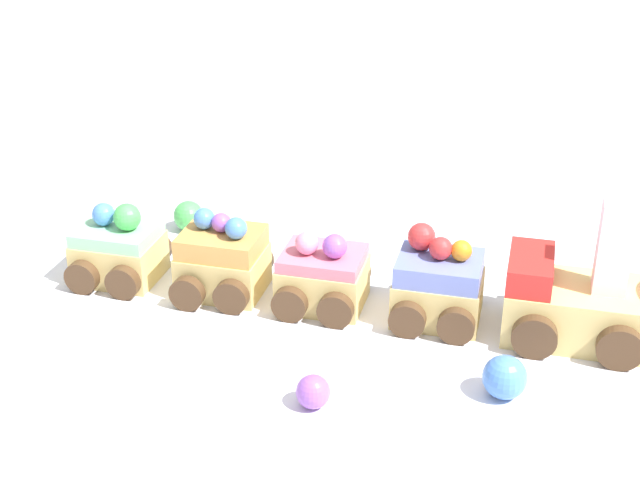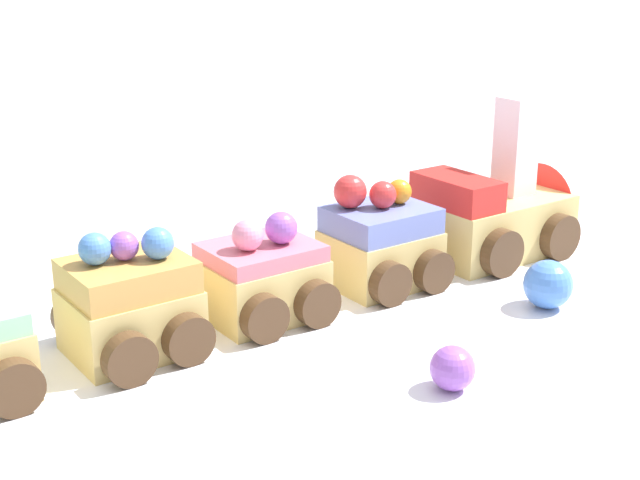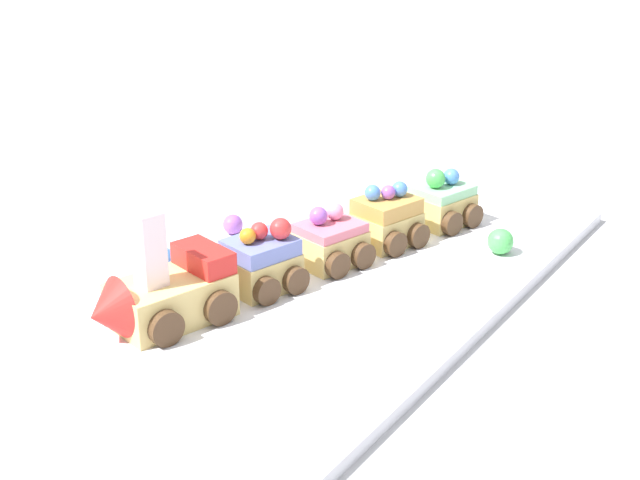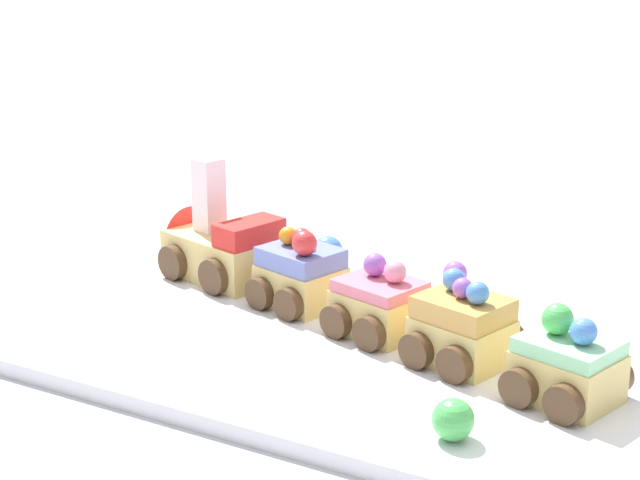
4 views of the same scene
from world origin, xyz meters
TOP-DOWN VIEW (x-y plane):
  - ground_plane at (0.00, 0.00)m, footprint 10.00×10.00m
  - display_board at (0.00, 0.00)m, footprint 0.62×0.36m
  - cake_train_locomotive at (0.15, -0.04)m, footprint 0.13×0.09m
  - cake_car_blueberry at (0.05, -0.01)m, footprint 0.07×0.08m
  - cake_car_strawberry at (-0.03, 0.01)m, footprint 0.07×0.08m
  - cake_car_caramel at (-0.10, 0.03)m, footprint 0.07×0.08m
  - cake_car_mint at (-0.18, 0.05)m, footprint 0.07×0.08m
  - gumball_blue at (0.08, -0.11)m, footprint 0.03×0.03m
  - gumball_green at (-0.14, 0.13)m, footprint 0.03×0.03m
  - gumball_purple at (-0.04, -0.12)m, footprint 0.02×0.02m

SIDE VIEW (x-z plane):
  - ground_plane at x=0.00m, z-range 0.00..0.00m
  - display_board at x=0.00m, z-range 0.00..0.01m
  - gumball_purple at x=-0.04m, z-range 0.01..0.03m
  - gumball_green at x=-0.14m, z-range 0.01..0.04m
  - gumball_blue at x=0.08m, z-range 0.01..0.04m
  - cake_car_strawberry at x=-0.03m, z-range 0.00..0.06m
  - cake_car_mint at x=-0.18m, z-range 0.00..0.07m
  - cake_car_caramel at x=-0.10m, z-range 0.00..0.07m
  - cake_car_blueberry at x=0.05m, z-range 0.00..0.07m
  - cake_train_locomotive at x=0.15m, z-range -0.01..0.09m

